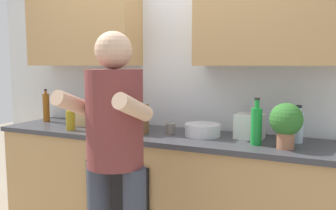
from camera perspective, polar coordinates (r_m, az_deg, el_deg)
back_wall_unit at (r=3.05m, az=0.35°, el=7.21°), size 4.00×0.38×2.50m
counter at (r=2.97m, az=-1.89°, el=-13.15°), size 2.84×0.67×0.90m
person_standing at (r=2.11m, az=-8.76°, el=-6.66°), size 0.49×0.45×1.65m
bottle_water at (r=2.65m, az=20.59°, el=-3.31°), size 0.08×0.08×0.27m
bottle_juice at (r=3.06m, az=-11.87°, el=-1.68°), size 0.06×0.06×0.29m
bottle_soda at (r=2.50m, az=14.34°, el=-3.26°), size 0.08×0.08×0.33m
bottle_vinegar at (r=3.25m, az=-9.05°, el=-0.80°), size 0.06×0.06×0.33m
bottle_syrup at (r=3.62m, az=-19.41°, el=-0.34°), size 0.06×0.06×0.32m
bottle_oil at (r=3.08m, az=-15.76°, el=-2.29°), size 0.08×0.08×0.24m
cup_stoneware at (r=2.81m, az=0.46°, el=-3.92°), size 0.07×0.07×0.09m
mixing_bowl at (r=2.74m, az=5.72°, el=-4.10°), size 0.28×0.28×0.10m
knife_block at (r=2.81m, az=-4.75°, el=-2.33°), size 0.10×0.14×0.30m
potted_herb at (r=2.43m, az=18.85°, el=-2.65°), size 0.22×0.22×0.31m
grocery_bag_crisps at (r=3.03m, az=-7.83°, el=-2.29°), size 0.19×0.19×0.18m
grocery_bag_bread at (r=3.29m, az=-13.45°, el=-1.81°), size 0.29×0.23×0.17m
grocery_bag_produce at (r=2.70m, az=13.28°, el=-3.43°), size 0.22×0.18×0.19m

